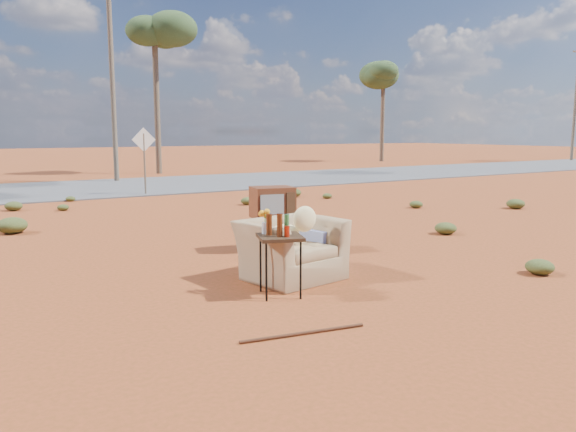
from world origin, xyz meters
TOP-DOWN VIEW (x-y plane):
  - ground at (0.00, 0.00)m, footprint 140.00×140.00m
  - highway at (0.00, 15.00)m, footprint 140.00×7.00m
  - armchair at (0.10, 0.53)m, footprint 1.62×1.20m
  - tv_unit at (0.73, 2.29)m, footprint 0.79×0.68m
  - side_table at (-0.58, -0.10)m, footprint 0.68×0.68m
  - rusty_bar at (-1.08, -1.48)m, footprint 1.36×0.27m
  - road_sign at (1.50, 12.00)m, footprint 0.78×0.06m
  - eucalyptus_center at (5.00, 21.00)m, footprint 3.20×3.20m
  - eucalyptus_right at (22.00, 24.00)m, footprint 3.20×3.20m
  - utility_pole_center at (2.00, 17.50)m, footprint 1.40×0.20m
  - utility_pole_east at (34.00, 17.50)m, footprint 1.40×0.20m
  - scrub_patch at (-0.82, 4.41)m, footprint 17.49×8.07m

SIDE VIEW (x-z plane):
  - ground at x=0.00m, z-range 0.00..0.00m
  - rusty_bar at x=-1.08m, z-range 0.00..0.04m
  - highway at x=0.00m, z-range 0.00..0.04m
  - scrub_patch at x=-0.82m, z-range -0.03..0.30m
  - armchair at x=0.10m, z-range -0.04..1.09m
  - side_table at x=-0.58m, z-range 0.26..1.34m
  - tv_unit at x=0.73m, z-range 0.27..1.39m
  - road_sign at x=1.50m, z-range 0.41..2.60m
  - utility_pole_center at x=2.00m, z-range 0.15..8.15m
  - utility_pole_east at x=34.00m, z-range 0.15..8.15m
  - eucalyptus_right at x=22.00m, z-range 2.39..9.49m
  - eucalyptus_center at x=5.00m, z-range 2.63..10.23m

